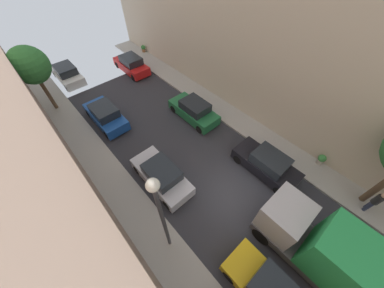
{
  "coord_description": "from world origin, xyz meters",
  "views": [
    {
      "loc": [
        -5.7,
        -2.49,
        11.48
      ],
      "look_at": [
        0.43,
        4.34,
        0.5
      ],
      "focal_mm": 19.4,
      "sensor_mm": 36.0,
      "label": 1
    }
  ],
  "objects": [
    {
      "name": "ground",
      "position": [
        0.0,
        0.0,
        0.0
      ],
      "size": [
        32.0,
        32.0,
        0.0
      ],
      "primitive_type": "plane",
      "color": "#2D2D33"
    },
    {
      "name": "sidewalk_left",
      "position": [
        -5.0,
        0.0,
        0.07
      ],
      "size": [
        2.0,
        44.0,
        0.15
      ],
      "primitive_type": "cube",
      "color": "#A8A399",
      "rests_on": "ground"
    },
    {
      "name": "sidewalk_right",
      "position": [
        5.0,
        0.0,
        0.07
      ],
      "size": [
        2.0,
        44.0,
        0.15
      ],
      "primitive_type": "cube",
      "color": "#A8A399",
      "rests_on": "ground"
    },
    {
      "name": "parked_car_left_3",
      "position": [
        -2.7,
        3.58,
        0.72
      ],
      "size": [
        1.78,
        4.2,
        1.57
      ],
      "color": "silver",
      "rests_on": "ground"
    },
    {
      "name": "parked_car_left_4",
      "position": [
        -2.7,
        10.77,
        0.72
      ],
      "size": [
        1.78,
        4.2,
        1.57
      ],
      "color": "#194799",
      "rests_on": "ground"
    },
    {
      "name": "parked_car_left_5",
      "position": [
        -2.7,
        18.46,
        0.72
      ],
      "size": [
        1.78,
        4.2,
        1.57
      ],
      "color": "white",
      "rests_on": "ground"
    },
    {
      "name": "parked_car_right_1",
      "position": [
        2.7,
        -0.15,
        0.72
      ],
      "size": [
        1.78,
        4.2,
        1.57
      ],
      "color": "black",
      "rests_on": "ground"
    },
    {
      "name": "parked_car_right_2",
      "position": [
        2.7,
        6.64,
        0.72
      ],
      "size": [
        1.78,
        4.2,
        1.57
      ],
      "color": "#1E6638",
      "rests_on": "ground"
    },
    {
      "name": "parked_car_right_3",
      "position": [
        2.7,
        15.9,
        0.72
      ],
      "size": [
        1.78,
        4.2,
        1.57
      ],
      "color": "red",
      "rests_on": "ground"
    },
    {
      "name": "delivery_truck",
      "position": [
        0.0,
        -5.27,
        1.79
      ],
      "size": [
        2.26,
        6.6,
        3.38
      ],
      "color": "#4C4C51",
      "rests_on": "ground"
    },
    {
      "name": "pedestrian",
      "position": [
        4.69,
        -5.49,
        1.07
      ],
      "size": [
        0.4,
        0.36,
        1.72
      ],
      "color": "#2D334C",
      "rests_on": "sidewalk_right"
    },
    {
      "name": "street_tree_0",
      "position": [
        -5.13,
        15.08,
        3.9
      ],
      "size": [
        2.61,
        2.61,
        5.09
      ],
      "color": "brown",
      "rests_on": "sidewalk_left"
    },
    {
      "name": "potted_plant_0",
      "position": [
        5.7,
        18.37,
        0.54
      ],
      "size": [
        0.47,
        0.47,
        0.73
      ],
      "color": "brown",
      "rests_on": "sidewalk_right"
    },
    {
      "name": "potted_plant_1",
      "position": [
        5.73,
        -2.26,
        0.59
      ],
      "size": [
        0.49,
        0.49,
        0.79
      ],
      "color": "#B2A899",
      "rests_on": "sidewalk_right"
    },
    {
      "name": "lamp_post",
      "position": [
        -4.6,
        0.44,
        4.17
      ],
      "size": [
        0.44,
        0.44,
        6.22
      ],
      "color": "#333338",
      "rests_on": "sidewalk_left"
    }
  ]
}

